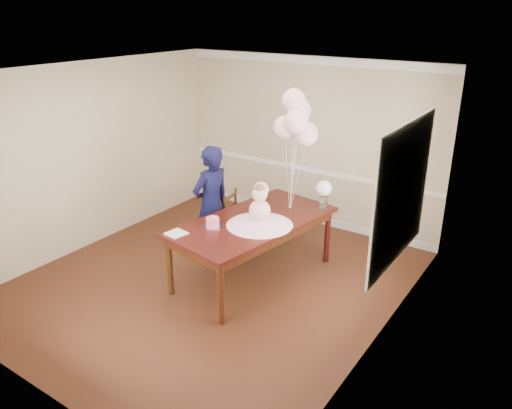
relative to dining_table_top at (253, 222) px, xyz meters
name	(u,v)px	position (x,y,z in m)	size (l,w,h in m)	color
floor	(213,281)	(-0.38, -0.40, -0.80)	(4.50, 5.00, 0.00)	black
ceiling	(205,72)	(-0.38, -0.40, 1.90)	(4.50, 5.00, 0.02)	white
wall_back	(307,142)	(-0.38, 2.10, 0.55)	(4.50, 0.02, 2.70)	tan
wall_front	(21,267)	(-0.38, -2.90, 0.55)	(4.50, 0.02, 2.70)	tan
wall_left	(90,156)	(-2.63, -0.40, 0.55)	(0.02, 5.00, 2.70)	tan
wall_right	(385,228)	(1.87, -0.40, 0.55)	(0.02, 5.00, 2.70)	tan
chair_rail_trim	(306,169)	(-0.38, 2.09, 0.10)	(4.50, 0.02, 0.07)	white
crown_molding	(310,60)	(-0.38, 2.09, 1.83)	(4.50, 0.02, 0.12)	white
baseboard_trim	(304,216)	(-0.38, 2.09, -0.74)	(4.50, 0.02, 0.12)	silver
window_frame	(402,194)	(1.85, 0.10, 0.75)	(0.02, 1.66, 1.56)	silver
window_blinds	(401,193)	(1.83, 0.10, 0.75)	(0.01, 1.50, 1.40)	silver
dining_table_top	(253,222)	(0.00, 0.00, 0.00)	(1.11, 2.22, 0.06)	black
table_apron	(253,228)	(0.00, 0.00, -0.08)	(1.00, 2.11, 0.11)	black
table_leg_fl	(170,266)	(-0.62, -0.94, -0.42)	(0.08, 0.08, 0.78)	black
table_leg_fr	(221,294)	(0.30, -1.08, -0.42)	(0.08, 0.08, 0.78)	black
table_leg_bl	(277,219)	(-0.30, 1.08, -0.42)	(0.08, 0.08, 0.78)	black
table_leg_br	(327,237)	(0.62, 0.94, -0.42)	(0.08, 0.08, 0.78)	black
baby_skirt	(260,221)	(0.16, -0.08, 0.08)	(0.84, 0.84, 0.11)	#FFBBDA
baby_torso	(260,210)	(0.16, -0.08, 0.23)	(0.27, 0.27, 0.27)	#FFA1C9
baby_head	(260,194)	(0.16, -0.08, 0.44)	(0.19, 0.19, 0.19)	#FFBEAF
baby_hair	(260,189)	(0.16, -0.08, 0.50)	(0.13, 0.13, 0.13)	brown
cake_platter	(213,226)	(-0.30, -0.46, 0.03)	(0.24, 0.24, 0.01)	silver
birthday_cake	(213,222)	(-0.30, -0.46, 0.09)	(0.17, 0.17, 0.11)	#F94E77
cake_flower_a	(212,217)	(-0.30, -0.46, 0.16)	(0.03, 0.03, 0.03)	white
cake_flower_b	(216,217)	(-0.26, -0.44, 0.16)	(0.03, 0.03, 0.03)	white
rose_vase_near	(261,203)	(-0.11, 0.35, 0.12)	(0.11, 0.11, 0.18)	white
roses_near	(261,189)	(-0.11, 0.35, 0.32)	(0.21, 0.21, 0.21)	beige
rose_vase_far	(323,202)	(0.56, 0.87, 0.12)	(0.11, 0.11, 0.18)	silver
roses_far	(324,188)	(0.56, 0.87, 0.32)	(0.21, 0.21, 0.21)	#F8D0DF
napkin	(176,233)	(-0.53, -0.87, 0.03)	(0.22, 0.22, 0.01)	silver
balloon_weight	(290,208)	(0.20, 0.59, 0.04)	(0.04, 0.04, 0.02)	silver
balloon_a	(285,127)	(0.09, 0.60, 1.14)	(0.31, 0.31, 0.31)	#FFB4C3
balloon_b	(296,122)	(0.31, 0.51, 1.25)	(0.31, 0.31, 0.31)	#FFB4C3
balloon_c	(299,110)	(0.24, 0.69, 1.36)	(0.31, 0.31, 0.31)	#EAA5C9
balloon_d	(294,100)	(0.14, 0.73, 1.47)	(0.31, 0.31, 0.31)	#F8AFBC
balloon_e	(306,134)	(0.38, 0.65, 1.08)	(0.31, 0.31, 0.31)	#FFB4C8
balloon_ribbon_a	(287,175)	(0.15, 0.59, 0.50)	(0.00, 0.00, 0.93)	silver
balloon_ribbon_b	(293,173)	(0.25, 0.55, 0.56)	(0.00, 0.00, 1.04)	white
balloon_ribbon_c	(294,167)	(0.22, 0.64, 0.62)	(0.00, 0.00, 1.15)	silver
balloon_ribbon_d	(292,162)	(0.17, 0.66, 0.67)	(0.00, 0.00, 1.26)	white
balloon_ribbon_e	(298,178)	(0.29, 0.62, 0.48)	(0.00, 0.00, 0.88)	white
dining_chair_seat	(242,228)	(-0.50, 0.45, -0.39)	(0.41, 0.41, 0.05)	#38120F
chair_leg_fl	(227,244)	(-0.64, 0.26, -0.60)	(0.04, 0.04, 0.40)	#391E0F
chair_leg_fr	(248,249)	(-0.31, 0.32, -0.60)	(0.04, 0.04, 0.40)	black
chair_leg_bl	(237,235)	(-0.69, 0.59, -0.60)	(0.04, 0.04, 0.40)	#31190D
chair_leg_br	(258,239)	(-0.37, 0.65, -0.60)	(0.04, 0.04, 0.40)	#35140E
chair_back_post_l	(225,213)	(-0.66, 0.26, -0.12)	(0.04, 0.04, 0.52)	#351A0E
chair_back_post_r	(236,205)	(-0.71, 0.59, -0.12)	(0.04, 0.04, 0.52)	#3D1F10
chair_slat_low	(231,216)	(-0.68, 0.42, -0.23)	(0.03, 0.37, 0.05)	#36150E
chair_slat_mid	(230,206)	(-0.68, 0.42, -0.08)	(0.03, 0.37, 0.05)	#3A140F
chair_slat_top	(230,197)	(-0.68, 0.42, 0.07)	(0.03, 0.37, 0.05)	#3D2210
woman	(211,205)	(-0.76, 0.09, 0.04)	(0.61, 0.41, 1.68)	black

